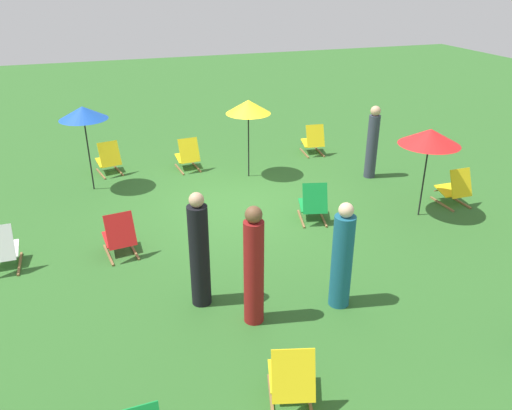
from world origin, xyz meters
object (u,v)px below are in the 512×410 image
object	(u,v)px
person_1	(372,143)
person_3	(199,253)
person_0	(342,258)
deckchair_1	(120,236)
deckchair_3	(313,141)
deckchair_9	(291,379)
deckchair_6	(313,204)
deckchair_0	(188,156)
umbrella_2	(248,107)
person_2	(254,268)
deckchair_10	(109,159)
deckchair_4	(1,249)
umbrella_0	(83,113)
deckchair_11	(455,189)
umbrella_1	(430,137)

from	to	relation	value
person_1	person_3	bearing A→B (deg)	-101.92
person_0	person_1	distance (m)	5.31
deckchair_1	deckchair_3	distance (m)	6.59
deckchair_9	person_0	world-z (taller)	person_0
deckchair_1	person_3	xyz separation A→B (m)	(-1.04, 1.80, 0.49)
deckchair_6	person_0	distance (m)	2.78
person_3	deckchair_0	bearing A→B (deg)	153.40
deckchair_0	person_0	distance (m)	6.30
umbrella_2	person_2	size ratio (longest dim) A/B	1.03
deckchair_0	umbrella_2	world-z (taller)	umbrella_2
deckchair_10	person_0	bearing A→B (deg)	101.27
deckchair_10	umbrella_2	bearing A→B (deg)	146.39
deckchair_0	deckchair_4	distance (m)	5.24
umbrella_0	deckchair_4	bearing A→B (deg)	63.33
deckchair_6	person_2	bearing A→B (deg)	65.14
deckchair_3	deckchair_9	distance (m)	8.74
deckchair_3	umbrella_2	world-z (taller)	umbrella_2
deckchair_6	person_3	size ratio (longest dim) A/B	0.47
deckchair_11	umbrella_0	world-z (taller)	umbrella_0
deckchair_4	person_1	xyz separation A→B (m)	(-7.88, -1.76, 0.48)
deckchair_3	person_3	xyz separation A→B (m)	(4.32, 5.64, 0.49)
deckchair_3	umbrella_1	size ratio (longest dim) A/B	0.46
umbrella_0	deckchair_10	bearing A→B (deg)	-115.72
deckchair_10	deckchair_11	size ratio (longest dim) A/B	1.02
deckchair_0	deckchair_1	xyz separation A→B (m)	(1.93, 3.73, 0.00)
deckchair_0	deckchair_1	distance (m)	4.20
person_3	deckchair_1	bearing A→B (deg)	-167.50
deckchair_1	deckchair_4	size ratio (longest dim) A/B	1.00
person_0	person_1	size ratio (longest dim) A/B	0.96
deckchair_3	deckchair_6	size ratio (longest dim) A/B	0.98
deckchair_3	umbrella_1	distance (m)	4.33
person_0	person_1	xyz separation A→B (m)	(-3.01, -4.38, 0.06)
deckchair_6	person_1	world-z (taller)	person_1
deckchair_6	umbrella_0	distance (m)	5.27
umbrella_0	deckchair_1	bearing A→B (deg)	96.52
deckchair_6	person_3	bearing A→B (deg)	49.75
deckchair_9	deckchair_11	world-z (taller)	same
deckchair_0	deckchair_9	world-z (taller)	same
deckchair_3	deckchair_6	world-z (taller)	same
person_3	deckchair_4	bearing A→B (deg)	-140.95
deckchair_0	deckchair_9	bearing A→B (deg)	81.94
umbrella_1	person_3	distance (m)	5.15
deckchair_4	person_2	distance (m)	4.42
deckchair_3	person_2	world-z (taller)	person_2
person_1	deckchair_10	bearing A→B (deg)	-158.62
umbrella_1	deckchair_11	bearing A→B (deg)	-168.34
deckchair_11	person_3	size ratio (longest dim) A/B	0.46
deckchair_11	person_1	world-z (taller)	person_1
person_1	deckchair_9	bearing A→B (deg)	-85.27
person_1	deckchair_4	bearing A→B (deg)	-126.13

